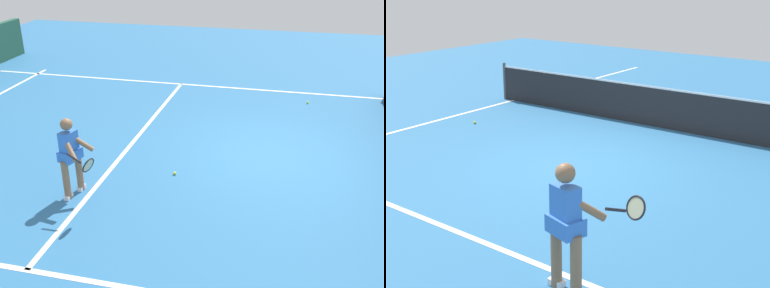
# 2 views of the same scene
# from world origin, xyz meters

# --- Properties ---
(ground_plane) EXTENTS (28.22, 28.22, 0.00)m
(ground_plane) POSITION_xyz_m (0.00, 0.00, 0.00)
(ground_plane) COLOR teal
(service_line_marking) EXTENTS (9.14, 0.10, 0.01)m
(service_line_marking) POSITION_xyz_m (0.00, -3.16, 0.00)
(service_line_marking) COLOR white
(service_line_marking) RESTS_ON ground
(sideline_left_marking) EXTENTS (0.10, 19.70, 0.01)m
(sideline_left_marking) POSITION_xyz_m (-4.57, 0.00, 0.00)
(sideline_left_marking) COLOR white
(sideline_left_marking) RESTS_ON ground
(tennis_player) EXTENTS (0.94, 0.89, 1.55)m
(tennis_player) POSITION_xyz_m (2.46, -3.41, 0.85)
(tennis_player) COLOR #8C6647
(tennis_player) RESTS_ON ground
(tennis_ball_near) EXTENTS (0.07, 0.07, 0.07)m
(tennis_ball_near) POSITION_xyz_m (-3.64, 0.88, 0.03)
(tennis_ball_near) COLOR #D1E533
(tennis_ball_near) RESTS_ON ground
(tennis_ball_mid) EXTENTS (0.07, 0.07, 0.07)m
(tennis_ball_mid) POSITION_xyz_m (1.29, -1.78, 0.03)
(tennis_ball_mid) COLOR #D1E533
(tennis_ball_mid) RESTS_ON ground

